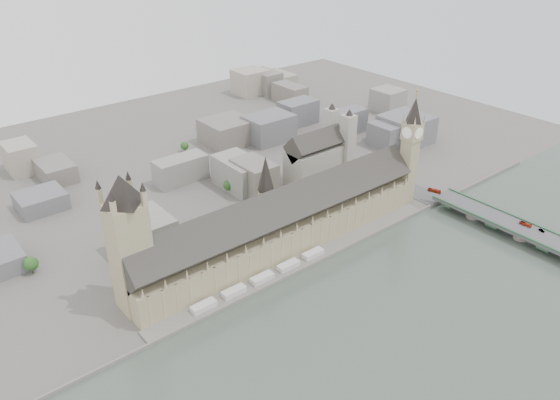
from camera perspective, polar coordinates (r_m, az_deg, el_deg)
ground at (r=428.38m, az=1.82°, el=-6.13°), size 900.00×900.00×0.00m
river_thames at (r=351.25m, az=20.62°, el=-17.65°), size 600.00×600.00×0.00m
embankment_wall at (r=418.41m, az=3.17°, el=-6.86°), size 600.00×1.50×3.00m
river_terrace at (r=423.22m, az=2.49°, el=-6.47°), size 270.00×15.00×2.00m
terrace_tents at (r=401.05m, az=-1.88°, el=-8.15°), size 118.00×7.00×4.00m
palace_of_westminster at (r=428.76m, az=0.14°, el=-2.48°), size 265.00×40.73×55.44m
elizabeth_tower at (r=496.51m, az=13.50°, el=5.75°), size 17.00×17.00×107.50m
victoria_tower at (r=363.45m, az=-15.59°, el=-3.83°), size 30.00×30.00×100.00m
central_tower at (r=410.65m, az=-1.49°, el=1.64°), size 13.00×13.00×48.00m
westminster_bridge at (r=494.28m, az=23.18°, el=-2.87°), size 25.00×325.00×10.25m
westminster_abbey at (r=543.53m, az=4.16°, el=4.71°), size 68.00×36.00×64.00m
city_skyline_inland at (r=603.66m, az=-13.62°, el=5.81°), size 720.00×360.00×38.00m
park_trees at (r=459.05m, az=-4.02°, el=-2.51°), size 110.00×30.00×15.00m
red_bus_north at (r=520.86m, az=15.81°, el=0.93°), size 6.70×12.41×3.38m
red_bus_south at (r=493.00m, az=24.27°, el=-2.32°), size 2.99×10.19×2.80m
car_silver at (r=490.35m, az=25.66°, el=-2.89°), size 2.67×5.24×1.65m
car_approach at (r=564.19m, az=10.62°, el=3.64°), size 4.21×6.13×1.65m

